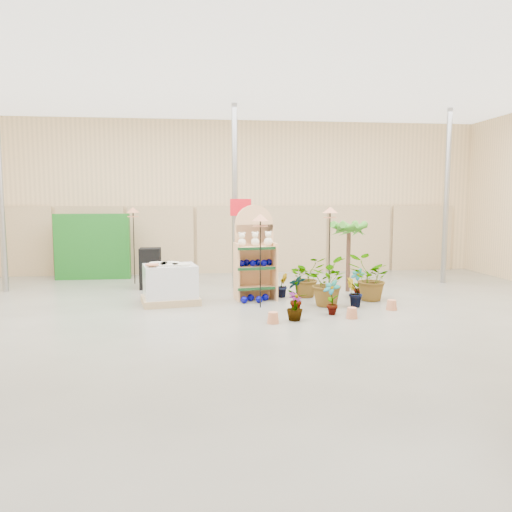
{
  "coord_description": "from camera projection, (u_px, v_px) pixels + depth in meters",
  "views": [
    {
      "loc": [
        -0.88,
        -8.86,
        2.17
      ],
      "look_at": [
        0.3,
        1.5,
        1.0
      ],
      "focal_mm": 35.0,
      "sensor_mm": 36.0,
      "label": 1
    }
  ],
  "objects": [
    {
      "name": "offer_sign",
      "position": [
        241.0,
        225.0,
        11.87
      ],
      "size": [
        0.5,
        0.08,
        2.2
      ],
      "color": "gray",
      "rests_on": "ground"
    },
    {
      "name": "gazing_balls_shelf",
      "position": [
        255.0,
        263.0,
        10.86
      ],
      "size": [
        0.76,
        0.26,
        0.14
      ],
      "color": "#00006F",
      "rests_on": "display_shelf"
    },
    {
      "name": "potted_plant_6",
      "position": [
        306.0,
        277.0,
        11.24
      ],
      "size": [
        1.01,
        0.95,
        0.9
      ],
      "primitive_type": "imported",
      "rotation": [
        0.0,
        0.0,
        0.36
      ],
      "color": "#327E1D",
      "rests_on": "ground"
    },
    {
      "name": "potted_plant_10",
      "position": [
        370.0,
        278.0,
        10.77
      ],
      "size": [
        0.89,
        0.78,
        0.99
      ],
      "primitive_type": "imported",
      "rotation": [
        0.0,
        0.0,
        3.15
      ],
      "color": "#327E1D",
      "rests_on": "ground"
    },
    {
      "name": "potted_plant_4",
      "position": [
        358.0,
        283.0,
        11.2
      ],
      "size": [
        0.39,
        0.41,
        0.65
      ],
      "primitive_type": "imported",
      "rotation": [
        0.0,
        0.0,
        5.39
      ],
      "color": "#327E1D",
      "rests_on": "ground"
    },
    {
      "name": "bird_table_right",
      "position": [
        330.0,
        213.0,
        11.1
      ],
      "size": [
        0.34,
        0.34,
        2.03
      ],
      "color": "black",
      "rests_on": "ground"
    },
    {
      "name": "potted_plant_11",
      "position": [
        259.0,
        282.0,
        11.5
      ],
      "size": [
        0.43,
        0.43,
        0.57
      ],
      "primitive_type": "imported",
      "rotation": [
        0.0,
        0.0,
        5.17
      ],
      "color": "#327E1D",
      "rests_on": "ground"
    },
    {
      "name": "palm",
      "position": [
        349.0,
        228.0,
        11.76
      ],
      "size": [
        0.7,
        0.7,
        1.78
      ],
      "color": "#4D3123",
      "rests_on": "ground"
    },
    {
      "name": "display_shelf",
      "position": [
        255.0,
        256.0,
        10.96
      ],
      "size": [
        0.94,
        0.67,
        2.07
      ],
      "rotation": [
        0.0,
        0.0,
        0.15
      ],
      "color": "tan",
      "rests_on": "ground"
    },
    {
      "name": "bird_table_front",
      "position": [
        260.0,
        221.0,
        9.93
      ],
      "size": [
        0.34,
        0.34,
        1.9
      ],
      "color": "black",
      "rests_on": "ground"
    },
    {
      "name": "potted_plant_2",
      "position": [
        326.0,
        282.0,
        10.27
      ],
      "size": [
        0.91,
        1.01,
        1.0
      ],
      "primitive_type": "imported",
      "rotation": [
        0.0,
        0.0,
        1.41
      ],
      "color": "#327E1D",
      "rests_on": "ground"
    },
    {
      "name": "potted_plant_5",
      "position": [
        282.0,
        285.0,
        11.21
      ],
      "size": [
        0.33,
        0.36,
        0.53
      ],
      "primitive_type": "imported",
      "rotation": [
        0.0,
        0.0,
        1.2
      ],
      "color": "#327E1D",
      "rests_on": "ground"
    },
    {
      "name": "gazing_balls_floor",
      "position": [
        255.0,
        299.0,
        10.66
      ],
      "size": [
        0.63,
        0.39,
        0.15
      ],
      "color": "#00006F",
      "rests_on": "ground"
    },
    {
      "name": "charcoal_planters",
      "position": [
        150.0,
        268.0,
        12.25
      ],
      "size": [
        0.5,
        0.5,
        1.0
      ],
      "color": "black",
      "rests_on": "ground"
    },
    {
      "name": "potted_plant_8",
      "position": [
        332.0,
        297.0,
        9.47
      ],
      "size": [
        0.4,
        0.42,
        0.67
      ],
      "primitive_type": "imported",
      "rotation": [
        0.0,
        0.0,
        5.35
      ],
      "color": "#327E1D",
      "rests_on": "ground"
    },
    {
      "name": "potted_plant_9",
      "position": [
        354.0,
        292.0,
        10.12
      ],
      "size": [
        0.39,
        0.35,
        0.61
      ],
      "primitive_type": "imported",
      "rotation": [
        0.0,
        0.0,
        3.4
      ],
      "color": "#327E1D",
      "rests_on": "ground"
    },
    {
      "name": "potted_plant_0",
      "position": [
        296.0,
        293.0,
        9.75
      ],
      "size": [
        0.46,
        0.4,
        0.73
      ],
      "primitive_type": "imported",
      "rotation": [
        0.0,
        0.0,
        3.6
      ],
      "color": "#327E1D",
      "rests_on": "ground"
    },
    {
      "name": "room",
      "position": [
        244.0,
        198.0,
        9.74
      ],
      "size": [
        15.2,
        12.1,
        4.7
      ],
      "color": "slate",
      "rests_on": "ground"
    },
    {
      "name": "potted_plant_7",
      "position": [
        295.0,
        306.0,
        9.01
      ],
      "size": [
        0.41,
        0.41,
        0.52
      ],
      "primitive_type": "imported",
      "rotation": [
        0.0,
        0.0,
        0.84
      ],
      "color": "#327E1D",
      "rests_on": "ground"
    },
    {
      "name": "teddy_bears",
      "position": [
        256.0,
        240.0,
        10.82
      ],
      "size": [
        0.76,
        0.19,
        0.32
      ],
      "color": "#F0E4C6",
      "rests_on": "display_shelf"
    },
    {
      "name": "trellis_stock",
      "position": [
        93.0,
        247.0,
        13.7
      ],
      "size": [
        2.0,
        0.3,
        1.8
      ],
      "primitive_type": "cube",
      "color": "#155916",
      "rests_on": "ground"
    },
    {
      "name": "pallet_stack",
      "position": [
        170.0,
        284.0,
        10.48
      ],
      "size": [
        1.32,
        1.16,
        0.86
      ],
      "rotation": [
        0.0,
        0.0,
        0.19
      ],
      "color": "tan",
      "rests_on": "ground"
    },
    {
      "name": "bird_table_back",
      "position": [
        133.0,
        213.0,
        12.81
      ],
      "size": [
        0.34,
        0.34,
        1.99
      ],
      "color": "black",
      "rests_on": "ground"
    }
  ]
}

